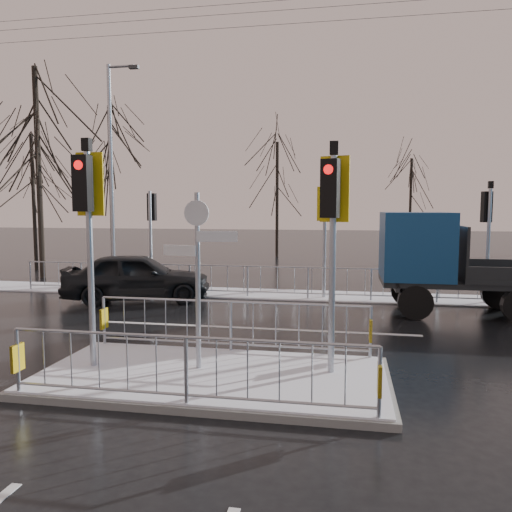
% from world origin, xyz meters
% --- Properties ---
extents(ground, '(120.00, 120.00, 0.00)m').
position_xyz_m(ground, '(0.00, 0.00, 0.00)').
color(ground, black).
rests_on(ground, ground).
extents(snow_verge, '(30.00, 2.00, 0.04)m').
position_xyz_m(snow_verge, '(0.00, 8.60, 0.02)').
color(snow_verge, silver).
rests_on(snow_verge, ground).
extents(lane_markings, '(8.00, 11.38, 0.01)m').
position_xyz_m(lane_markings, '(0.00, -0.33, 0.00)').
color(lane_markings, silver).
rests_on(lane_markings, ground).
extents(traffic_island, '(6.00, 3.04, 4.15)m').
position_xyz_m(traffic_island, '(-0.01, 0.01, 0.39)').
color(traffic_island, slate).
rests_on(traffic_island, ground).
extents(far_kerb_fixtures, '(18.00, 0.65, 3.83)m').
position_xyz_m(far_kerb_fixtures, '(0.29, 8.09, 1.02)').
color(far_kerb_fixtures, '#999FA7').
rests_on(far_kerb_fixtures, ground).
extents(car_far_lane, '(4.91, 3.13, 1.56)m').
position_xyz_m(car_far_lane, '(-4.32, 6.72, 0.78)').
color(car_far_lane, black).
rests_on(car_far_lane, ground).
extents(flatbed_truck, '(6.12, 2.26, 2.83)m').
position_xyz_m(flatbed_truck, '(5.00, 6.54, 1.51)').
color(flatbed_truck, black).
rests_on(flatbed_truck, ground).
extents(tree_near_a, '(4.75, 4.75, 8.97)m').
position_xyz_m(tree_near_a, '(-10.50, 11.00, 6.11)').
color(tree_near_a, black).
rests_on(tree_near_a, ground).
extents(tree_near_b, '(4.00, 4.00, 7.55)m').
position_xyz_m(tree_near_b, '(-8.00, 12.50, 5.15)').
color(tree_near_b, black).
rests_on(tree_near_b, ground).
extents(tree_near_c, '(3.50, 3.50, 6.61)m').
position_xyz_m(tree_near_c, '(-12.50, 13.50, 4.50)').
color(tree_near_c, black).
rests_on(tree_near_c, ground).
extents(tree_far_a, '(3.75, 3.75, 7.08)m').
position_xyz_m(tree_far_a, '(-2.00, 22.00, 4.82)').
color(tree_far_a, black).
rests_on(tree_far_a, ground).
extents(tree_far_b, '(3.25, 3.25, 6.14)m').
position_xyz_m(tree_far_b, '(6.00, 24.00, 4.18)').
color(tree_far_b, black).
rests_on(tree_far_b, ground).
extents(street_lamp_left, '(1.25, 0.18, 8.20)m').
position_xyz_m(street_lamp_left, '(-6.43, 9.50, 4.49)').
color(street_lamp_left, '#999FA7').
rests_on(street_lamp_left, ground).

